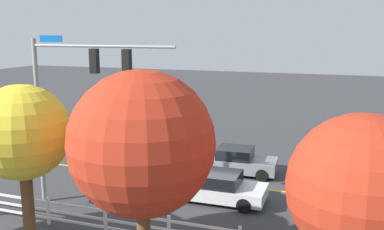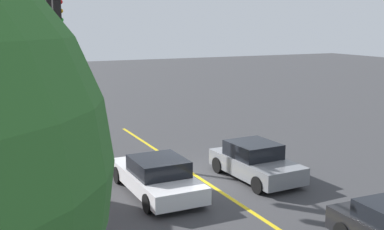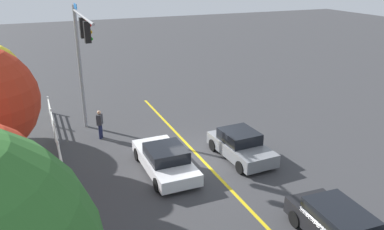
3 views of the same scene
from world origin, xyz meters
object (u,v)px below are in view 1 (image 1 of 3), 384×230
object	(u,v)px
pedestrian	(91,183)
tree_4	(362,189)
car_2	(214,187)
tree_2	(22,134)
car_3	(238,161)
tree_3	(142,144)

from	to	relation	value
pedestrian	tree_4	size ratio (longest dim) A/B	0.30
car_2	tree_2	distance (m)	9.17
car_3	tree_2	distance (m)	12.64
tree_3	tree_4	bearing A→B (deg)	-178.33
tree_2	pedestrian	bearing A→B (deg)	-79.62
car_3	tree_3	world-z (taller)	tree_3
car_3	car_2	bearing A→B (deg)	-94.13
pedestrian	tree_2	xyz separation A→B (m)	(-0.93, 5.06, 3.51)
car_2	pedestrian	size ratio (longest dim) A/B	2.83
car_2	pedestrian	distance (m)	5.58
tree_3	tree_4	size ratio (longest dim) A/B	1.16
tree_4	car_2	bearing A→B (deg)	-50.38
car_2	car_3	size ratio (longest dim) A/B	1.15
car_2	tree_4	xyz separation A→B (m)	(-5.82, 7.03, 3.17)
pedestrian	tree_3	distance (m)	8.00
car_2	car_3	world-z (taller)	car_3
car_3	tree_3	distance (m)	11.89
car_2	tree_2	world-z (taller)	tree_2
pedestrian	tree_4	bearing A→B (deg)	93.31
pedestrian	car_2	bearing A→B (deg)	139.94
tree_2	tree_4	bearing A→B (deg)	-179.03
car_3	tree_3	size ratio (longest dim) A/B	0.63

